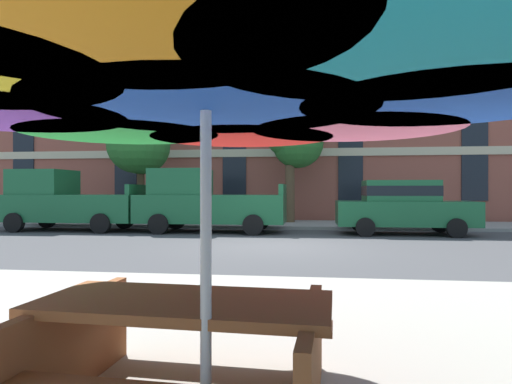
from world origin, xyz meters
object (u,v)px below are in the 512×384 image
(picnic_table, at_px, (185,344))
(pickup_green_midblock, at_px, (205,203))
(pickup_green, at_px, (66,202))
(street_tree_left, at_px, (137,144))
(sedan_green, at_px, (403,206))
(patio_umbrella, at_px, (206,75))
(street_tree_middle, at_px, (293,142))

(picnic_table, bearing_deg, pickup_green_midblock, 103.25)
(pickup_green, xyz_separation_m, street_tree_left, (1.52, 2.93, 2.41))
(sedan_green, bearing_deg, patio_umbrella, -105.57)
(street_tree_left, bearing_deg, picnic_table, -66.71)
(pickup_green, relative_size, sedan_green, 1.16)
(pickup_green, relative_size, street_tree_middle, 1.11)
(pickup_green, relative_size, picnic_table, 2.71)
(picnic_table, bearing_deg, street_tree_left, 113.29)
(street_tree_left, xyz_separation_m, street_tree_middle, (6.59, 0.75, 0.05))
(pickup_green, bearing_deg, sedan_green, -0.00)
(sedan_green, xyz_separation_m, patio_umbrella, (-3.54, -12.70, 1.10))
(pickup_green_midblock, height_order, street_tree_left, street_tree_left)
(street_tree_middle, distance_m, patio_umbrella, 16.44)
(pickup_green, xyz_separation_m, sedan_green, (11.85, -0.00, -0.08))
(picnic_table, bearing_deg, patio_umbrella, -59.30)
(patio_umbrella, bearing_deg, sedan_green, 74.43)
(street_tree_left, relative_size, patio_umbrella, 1.21)
(sedan_green, xyz_separation_m, street_tree_left, (-10.33, 2.93, 2.49))
(pickup_green_midblock, height_order, sedan_green, pickup_green_midblock)
(sedan_green, bearing_deg, street_tree_middle, 135.51)
(pickup_green, distance_m, pickup_green_midblock, 5.18)
(sedan_green, xyz_separation_m, street_tree_middle, (-3.74, 3.68, 2.54))
(pickup_green, relative_size, patio_umbrella, 1.32)
(pickup_green_midblock, relative_size, street_tree_middle, 1.11)
(street_tree_left, bearing_deg, patio_umbrella, -66.51)
(pickup_green_midblock, height_order, street_tree_middle, street_tree_middle)
(street_tree_middle, relative_size, patio_umbrella, 1.19)
(street_tree_middle, xyz_separation_m, picnic_table, (-0.03, -15.99, -3.00))
(patio_umbrella, bearing_deg, pickup_green_midblock, 103.85)
(pickup_green, bearing_deg, street_tree_left, 62.53)
(street_tree_middle, bearing_deg, pickup_green, -155.62)
(patio_umbrella, bearing_deg, street_tree_middle, 90.71)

